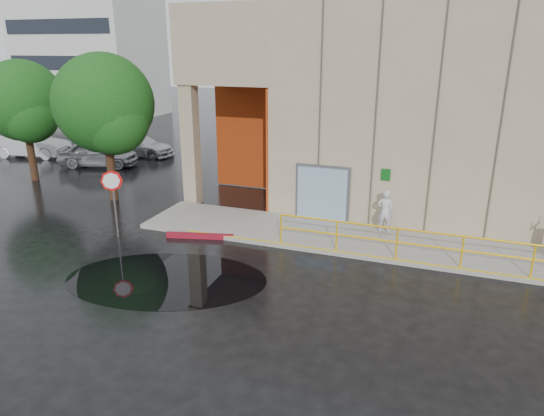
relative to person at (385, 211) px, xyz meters
The scene contains 14 objects.
ground 6.01m from the person, 116.48° to the right, with size 120.00×120.00×0.00m, color black.
sidewalk 1.80m from the person, 31.02° to the right, with size 20.00×3.00×0.15m, color gray.
building 6.99m from the person, 66.61° to the left, with size 20.00×10.17×8.00m.
guardrail 2.71m from the person, 53.46° to the right, with size 9.56×0.06×1.03m.
distant_building 38.68m from the person, 143.52° to the left, with size 12.00×8.08×15.00m.
person is the anchor object (origin of this frame).
stop_sign 9.54m from the person, 159.55° to the right, with size 0.62×0.46×2.45m.
red_curb 6.61m from the person, 158.17° to the right, with size 2.40×0.18×0.18m, color maroon.
puddle 7.91m from the person, 134.70° to the right, with size 5.92×3.64×0.01m, color black.
car_a 17.29m from the person, 162.48° to the left, with size 1.74×4.32×1.47m, color #A2A4AA.
car_b 22.67m from the person, 165.08° to the left, with size 1.59×4.56×1.50m, color silver.
car_c 17.96m from the person, 152.35° to the left, with size 1.74×4.27×1.24m, color silver.
tree_near 12.07m from the person, behind, with size 4.13×4.13×6.26m.
tree_far 17.80m from the person, behind, with size 3.90×3.89×5.89m.
Camera 1 is at (4.37, -11.22, 6.50)m, focal length 32.00 mm.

